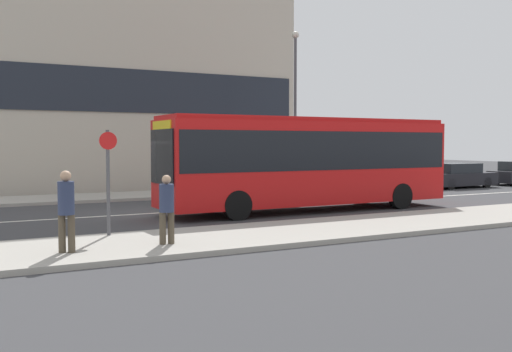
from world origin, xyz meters
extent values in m
plane|color=#3A3A3D|center=(0.00, 0.00, 0.00)|extent=(120.00, 120.00, 0.00)
cube|color=#A39E93|center=(0.00, -6.25, 0.07)|extent=(44.00, 3.50, 0.13)
cube|color=#A39E93|center=(0.00, 6.25, 0.07)|extent=(44.00, 3.50, 0.13)
cube|color=silver|center=(0.00, 0.00, 0.00)|extent=(41.80, 0.16, 0.01)
cube|color=beige|center=(3.08, 11.68, 9.31)|extent=(17.49, 4.35, 18.62)
cube|color=#1E232D|center=(3.08, 9.47, 5.12)|extent=(16.79, 0.08, 2.20)
cube|color=red|center=(5.40, -1.90, 1.76)|extent=(10.97, 2.42, 2.90)
cube|color=black|center=(5.40, -1.90, 2.20)|extent=(10.75, 2.45, 1.33)
cube|color=red|center=(5.40, -1.90, 3.28)|extent=(10.81, 2.23, 0.14)
cube|color=black|center=(-0.10, -1.90, 2.02)|extent=(0.05, 2.13, 1.74)
cube|color=yellow|center=(-0.10, -1.90, 3.00)|extent=(0.04, 1.69, 0.32)
cylinder|color=black|center=(2.00, -3.00, 0.48)|extent=(0.96, 0.28, 0.96)
cylinder|color=black|center=(2.00, -0.81, 0.48)|extent=(0.96, 0.28, 0.96)
cylinder|color=black|center=(8.80, -3.00, 0.48)|extent=(0.96, 0.28, 0.96)
cylinder|color=black|center=(8.80, -0.81, 0.48)|extent=(0.96, 0.28, 0.96)
cube|color=navy|center=(13.53, 3.42, 0.49)|extent=(4.11, 1.80, 0.68)
cube|color=#21262B|center=(13.41, 3.42, 1.08)|extent=(2.26, 1.58, 0.51)
cylinder|color=black|center=(14.81, 2.61, 0.30)|extent=(0.60, 0.18, 0.60)
cylinder|color=black|center=(14.81, 4.22, 0.30)|extent=(0.60, 0.18, 0.60)
cylinder|color=black|center=(12.26, 2.61, 0.30)|extent=(0.60, 0.18, 0.60)
cylinder|color=black|center=(12.26, 4.22, 0.30)|extent=(0.60, 0.18, 0.60)
cube|color=black|center=(18.73, 3.35, 0.49)|extent=(4.44, 1.76, 0.68)
cube|color=#21262B|center=(18.60, 3.35, 1.09)|extent=(2.44, 1.55, 0.53)
cylinder|color=black|center=(20.11, 2.56, 0.30)|extent=(0.60, 0.18, 0.60)
cylinder|color=black|center=(20.11, 4.14, 0.30)|extent=(0.60, 0.18, 0.60)
cylinder|color=black|center=(17.36, 2.56, 0.30)|extent=(0.60, 0.18, 0.60)
cylinder|color=black|center=(17.36, 4.14, 0.30)|extent=(0.60, 0.18, 0.60)
cylinder|color=black|center=(22.84, 4.12, 0.30)|extent=(0.60, 0.18, 0.60)
cylinder|color=#4C4233|center=(-3.76, -6.81, 0.53)|extent=(0.15, 0.15, 0.81)
cylinder|color=#4C4233|center=(-3.94, -6.72, 0.53)|extent=(0.15, 0.15, 0.81)
cylinder|color=#2D3856|center=(-3.85, -6.76, 1.29)|extent=(0.34, 0.34, 0.70)
sphere|color=tan|center=(-3.85, -6.76, 1.76)|extent=(0.23, 0.23, 0.23)
cylinder|color=#4C4233|center=(-1.74, -6.76, 0.50)|extent=(0.15, 0.15, 0.74)
cylinder|color=#4C4233|center=(-1.54, -6.77, 0.50)|extent=(0.15, 0.15, 0.74)
cylinder|color=#2D3856|center=(-1.64, -6.76, 1.19)|extent=(0.34, 0.34, 0.64)
sphere|color=tan|center=(-1.64, -6.76, 1.62)|extent=(0.21, 0.21, 0.21)
cylinder|color=#4C4C51|center=(-2.51, -4.87, 1.45)|extent=(0.09, 0.09, 2.65)
cylinder|color=red|center=(-2.51, -4.93, 2.51)|extent=(0.44, 0.03, 0.44)
cylinder|color=#4C4C51|center=(9.32, 5.29, 3.94)|extent=(0.14, 0.14, 7.63)
sphere|color=silver|center=(9.32, 5.29, 7.86)|extent=(0.36, 0.36, 0.36)
camera|label=1|loc=(-5.92, -19.20, 2.44)|focal=40.00mm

